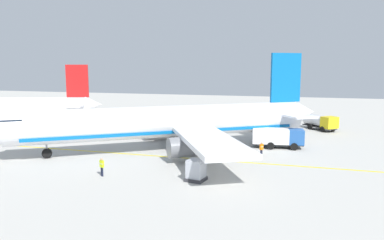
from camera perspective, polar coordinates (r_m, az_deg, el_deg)
name	(u,v)px	position (r m, az deg, el deg)	size (l,w,h in m)	color
airliner_foreground	(171,122)	(45.38, -3.29, -0.34)	(30.82, 36.14, 11.90)	white
service_truck_fuel	(278,137)	(47.73, 13.06, -2.53)	(2.99, 6.44, 2.41)	#2659A5
service_truck_baggage	(320,121)	(63.17, 19.05, -0.21)	(5.88, 5.47, 2.40)	yellow
cargo_container_near	(196,170)	(33.35, 0.66, -7.71)	(1.88, 1.88, 2.03)	#333338
crew_marshaller	(102,165)	(35.67, -13.66, -6.79)	(0.40, 0.57, 1.73)	#191E33
crew_loader_left	(261,148)	(42.52, 10.60, -4.28)	(0.55, 0.44, 1.75)	#191E33
apron_guide_line	(198,159)	(41.23, 0.98, -5.99)	(0.30, 60.00, 0.01)	yellow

